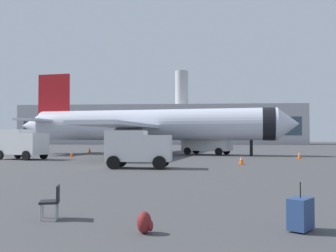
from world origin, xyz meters
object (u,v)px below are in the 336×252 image
(traveller_backpack, at_px, (145,223))
(gate_chair, at_px, (53,200))
(service_truck, at_px, (21,143))
(safety_cone_outer, at_px, (241,160))
(airplane_at_gate, at_px, (150,125))
(cargo_van, at_px, (138,147))
(safety_cone_mid, at_px, (299,155))
(safety_cone_near, at_px, (72,154))
(rolling_suitcase, at_px, (301,214))
(safety_cone_far, at_px, (90,150))
(fuel_truck, at_px, (206,140))

(traveller_backpack, distance_m, gate_chair, 2.90)
(service_truck, height_order, safety_cone_outer, service_truck)
(airplane_at_gate, distance_m, cargo_van, 20.99)
(safety_cone_mid, distance_m, safety_cone_outer, 11.37)
(safety_cone_near, height_order, safety_cone_mid, safety_cone_mid)
(service_truck, bearing_deg, cargo_van, -36.83)
(cargo_van, height_order, safety_cone_outer, cargo_van)
(safety_cone_outer, distance_m, rolling_suitcase, 21.49)
(cargo_van, height_order, safety_cone_mid, cargo_van)
(safety_cone_near, relative_size, rolling_suitcase, 0.58)
(safety_cone_near, distance_m, safety_cone_mid, 24.21)
(safety_cone_mid, xyz_separation_m, traveller_backpack, (-11.52, -31.00, -0.15))
(cargo_van, xyz_separation_m, safety_cone_far, (-10.48, 24.66, -1.04))
(safety_cone_outer, bearing_deg, rolling_suitcase, -93.16)
(airplane_at_gate, relative_size, rolling_suitcase, 32.47)
(fuel_truck, height_order, gate_chair, fuel_truck)
(service_truck, relative_size, safety_cone_far, 6.41)
(safety_cone_mid, xyz_separation_m, safety_cone_far, (-24.89, 11.24, 0.03))
(safety_cone_far, bearing_deg, airplane_at_gate, -23.69)
(traveller_backpack, relative_size, gate_chair, 0.56)
(cargo_van, relative_size, gate_chair, 5.18)
(airplane_at_gate, distance_m, traveller_backpack, 38.81)
(airplane_at_gate, xyz_separation_m, safety_cone_near, (-8.05, -5.74, -3.34))
(safety_cone_outer, bearing_deg, cargo_van, -150.01)
(fuel_truck, bearing_deg, traveller_backpack, -93.42)
(service_truck, relative_size, gate_chair, 6.12)
(gate_chair, bearing_deg, safety_cone_near, 107.77)
(fuel_truck, bearing_deg, safety_cone_outer, -82.36)
(safety_cone_far, distance_m, traveller_backpack, 44.30)
(safety_cone_far, bearing_deg, rolling_suitcase, -68.04)
(airplane_at_gate, height_order, traveller_backpack, airplane_at_gate)
(rolling_suitcase, bearing_deg, safety_cone_outer, 86.84)
(safety_cone_outer, distance_m, traveller_backpack, 22.42)
(fuel_truck, relative_size, safety_cone_near, 10.04)
(safety_cone_near, height_order, safety_cone_far, safety_cone_far)
(safety_cone_far, distance_m, gate_chair, 42.34)
(safety_cone_outer, bearing_deg, safety_cone_mid, 52.87)
(service_truck, height_order, traveller_backpack, service_truck)
(fuel_truck, bearing_deg, gate_chair, -97.41)
(airplane_at_gate, distance_m, fuel_truck, 7.23)
(rolling_suitcase, relative_size, gate_chair, 1.28)
(service_truck, height_order, gate_chair, service_truck)
(safety_cone_near, xyz_separation_m, traveller_backpack, (12.64, -32.65, -0.08))
(cargo_van, height_order, safety_cone_far, cargo_van)
(cargo_van, distance_m, traveller_backpack, 17.86)
(rolling_suitcase, bearing_deg, safety_cone_far, 111.96)
(airplane_at_gate, relative_size, gate_chair, 41.54)
(cargo_van, relative_size, safety_cone_mid, 5.79)
(safety_cone_mid, bearing_deg, service_truck, -172.22)
(airplane_at_gate, distance_m, gate_chair, 37.28)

